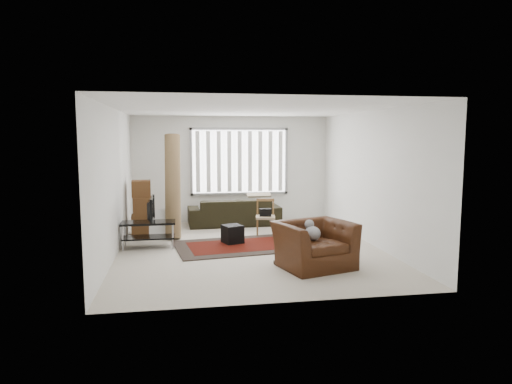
{
  "coord_description": "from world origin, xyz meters",
  "views": [
    {
      "loc": [
        -1.32,
        -8.65,
        2.17
      ],
      "look_at": [
        0.22,
        0.51,
        1.05
      ],
      "focal_mm": 32.0,
      "sensor_mm": 36.0,
      "label": 1
    }
  ],
  "objects_px": {
    "sofa": "(234,208)",
    "side_chair": "(265,215)",
    "armchair": "(314,241)",
    "tv_stand": "(148,229)",
    "moving_boxes": "(143,210)"
  },
  "relations": [
    {
      "from": "sofa",
      "to": "side_chair",
      "type": "height_order",
      "value": "sofa"
    },
    {
      "from": "side_chair",
      "to": "armchair",
      "type": "xyz_separation_m",
      "value": [
        0.33,
        -2.68,
        0.0
      ]
    },
    {
      "from": "tv_stand",
      "to": "sofa",
      "type": "relative_size",
      "value": 0.46
    },
    {
      "from": "sofa",
      "to": "side_chair",
      "type": "relative_size",
      "value": 2.85
    },
    {
      "from": "tv_stand",
      "to": "sofa",
      "type": "bearing_deg",
      "value": 46.82
    },
    {
      "from": "sofa",
      "to": "armchair",
      "type": "height_order",
      "value": "armchair"
    },
    {
      "from": "sofa",
      "to": "armchair",
      "type": "xyz_separation_m",
      "value": [
        0.88,
        -3.91,
        0.01
      ]
    },
    {
      "from": "sofa",
      "to": "side_chair",
      "type": "distance_m",
      "value": 1.35
    },
    {
      "from": "tv_stand",
      "to": "armchair",
      "type": "distance_m",
      "value": 3.37
    },
    {
      "from": "moving_boxes",
      "to": "sofa",
      "type": "bearing_deg",
      "value": 20.83
    },
    {
      "from": "moving_boxes",
      "to": "armchair",
      "type": "relative_size",
      "value": 0.86
    },
    {
      "from": "side_chair",
      "to": "armchair",
      "type": "relative_size",
      "value": 0.56
    },
    {
      "from": "moving_boxes",
      "to": "tv_stand",
      "type": "bearing_deg",
      "value": -81.02
    },
    {
      "from": "moving_boxes",
      "to": "armchair",
      "type": "distance_m",
      "value": 4.33
    },
    {
      "from": "tv_stand",
      "to": "moving_boxes",
      "type": "bearing_deg",
      "value": 98.98
    }
  ]
}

